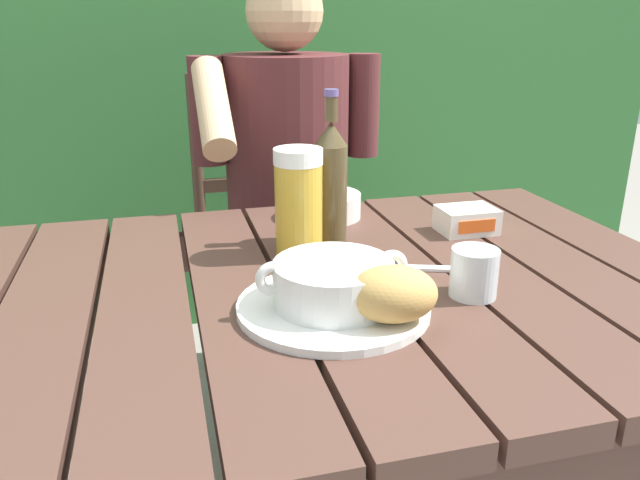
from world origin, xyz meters
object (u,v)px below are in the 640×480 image
at_px(chair_near_diner, 278,244).
at_px(beer_bottle, 331,180).
at_px(bread_roll, 393,294).
at_px(person_eating, 289,177).
at_px(diner_bowl, 325,205).
at_px(soup_bowl, 333,282).
at_px(butter_tub, 467,220).
at_px(beer_glass, 299,203).
at_px(table_knife, 403,266).
at_px(serving_plate, 333,306).
at_px(water_glass_small, 474,273).

distance_m(chair_near_diner, beer_bottle, 0.78).
bearing_deg(bread_roll, person_eating, 87.27).
height_order(chair_near_diner, diner_bowl, chair_near_diner).
distance_m(soup_bowl, butter_tub, 0.43).
distance_m(beer_glass, butter_tub, 0.35).
distance_m(chair_near_diner, butter_tub, 0.79).
relative_size(person_eating, beer_glass, 6.64).
height_order(butter_tub, table_knife, butter_tub).
distance_m(person_eating, beer_bottle, 0.50).
bearing_deg(person_eating, bread_roll, -92.73).
distance_m(beer_glass, table_knife, 0.21).
bearing_deg(soup_bowl, person_eating, 82.52).
bearing_deg(table_knife, chair_near_diner, 93.41).
relative_size(chair_near_diner, table_knife, 5.91).
xyz_separation_m(table_knife, diner_bowl, (-0.05, 0.30, 0.02)).
relative_size(serving_plate, diner_bowl, 1.87).
xyz_separation_m(beer_glass, table_knife, (0.15, -0.11, -0.09)).
bearing_deg(chair_near_diner, table_knife, -86.59).
distance_m(person_eating, diner_bowl, 0.34).
bearing_deg(serving_plate, beer_bottle, 75.09).
bearing_deg(butter_tub, chair_near_diner, 108.70).
bearing_deg(diner_bowl, table_knife, -80.55).
bearing_deg(butter_tub, beer_glass, -173.93).
height_order(bread_roll, beer_bottle, beer_bottle).
relative_size(chair_near_diner, butter_tub, 9.07).
xyz_separation_m(beer_glass, butter_tub, (0.34, 0.04, -0.07)).
xyz_separation_m(chair_near_diner, serving_plate, (-0.10, -0.97, 0.26)).
bearing_deg(butter_tub, serving_plate, -142.51).
height_order(chair_near_diner, beer_bottle, beer_bottle).
bearing_deg(beer_glass, water_glass_small, -47.60).
distance_m(serving_plate, beer_glass, 0.24).
distance_m(beer_glass, diner_bowl, 0.23).
bearing_deg(serving_plate, person_eating, 82.52).
bearing_deg(bread_roll, beer_glass, 101.04).
bearing_deg(beer_bottle, table_knife, -63.56).
height_order(beer_glass, table_knife, beer_glass).
bearing_deg(chair_near_diner, beer_bottle, -92.43).
height_order(soup_bowl, water_glass_small, soup_bowl).
height_order(chair_near_diner, person_eating, person_eating).
distance_m(bread_roll, water_glass_small, 0.17).
xyz_separation_m(person_eating, table_knife, (0.05, -0.65, 0.00)).
relative_size(bread_roll, diner_bowl, 0.91).
bearing_deg(water_glass_small, table_knife, 115.88).
bearing_deg(butter_tub, bread_roll, -130.19).
relative_size(soup_bowl, butter_tub, 2.06).
relative_size(beer_bottle, table_knife, 1.69).
bearing_deg(soup_bowl, serving_plate, -116.57).
height_order(bread_roll, water_glass_small, bread_roll).
height_order(person_eating, water_glass_small, person_eating).
distance_m(soup_bowl, beer_bottle, 0.30).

